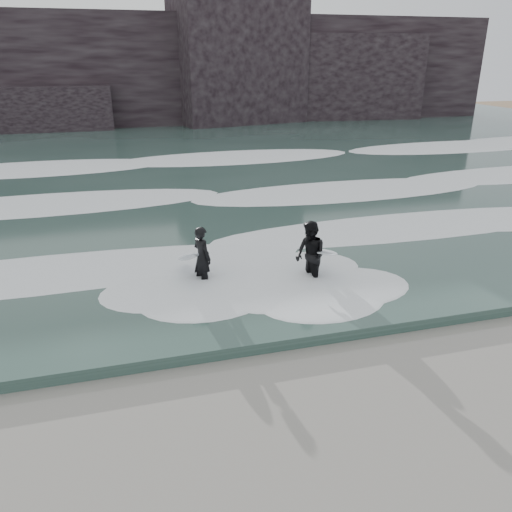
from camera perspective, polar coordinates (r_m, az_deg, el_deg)
The scene contains 8 objects.
ground at distance 9.50m, azimuth 6.84°, elevation -20.63°, with size 120.00×120.00×0.00m, color olive.
sea at distance 36.07m, azimuth -10.80°, elevation 11.57°, with size 90.00×52.00×0.30m, color #314A43.
headland at distance 52.51m, azimuth -13.02°, elevation 19.88°, with size 70.00×9.00×10.00m, color black.
foam_near at distance 16.78m, azimuth -4.53°, elevation 0.90°, with size 60.00×3.20×0.20m, color white.
foam_mid at distance 23.37m, azimuth -7.87°, elevation 6.89°, with size 60.00×4.00×0.24m, color white.
foam_far at distance 32.10m, azimuth -10.16°, elevation 10.90°, with size 60.00×4.80×0.30m, color white.
surfer_left at distance 14.58m, azimuth -6.44°, elevation -0.18°, with size 1.06×1.89×1.88m.
surfer_right at distance 14.53m, azimuth 6.29°, elevation 0.06°, with size 1.21×1.88×2.04m.
Camera 1 is at (-2.86, -6.41, 6.40)m, focal length 35.00 mm.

